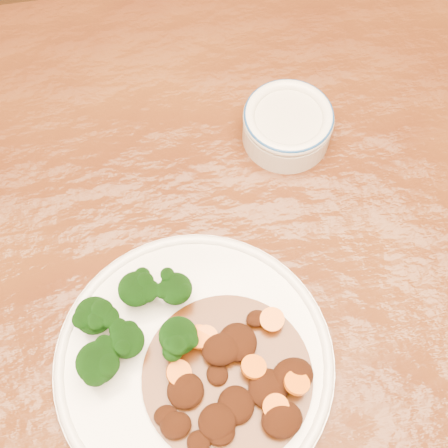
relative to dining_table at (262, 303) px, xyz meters
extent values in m
plane|color=#492A12|center=(0.00, 0.00, -0.67)|extent=(4.00, 4.00, 0.00)
cube|color=#572B0F|center=(0.00, 0.00, 0.06)|extent=(1.58, 1.05, 0.04)
cylinder|color=white|center=(-0.10, -0.07, 0.09)|extent=(0.28, 0.28, 0.01)
torus|color=white|center=(-0.10, -0.07, 0.09)|extent=(0.28, 0.28, 0.01)
cylinder|color=#639C50|center=(-0.10, 0.00, 0.10)|extent=(0.01, 0.01, 0.02)
ellipsoid|color=black|center=(-0.10, 0.00, 0.12)|extent=(0.03, 0.03, 0.03)
cylinder|color=#639C50|center=(-0.15, -0.04, 0.10)|extent=(0.01, 0.01, 0.02)
ellipsoid|color=black|center=(-0.15, -0.04, 0.12)|extent=(0.03, 0.03, 0.03)
cylinder|color=#639C50|center=(-0.13, 0.01, 0.10)|extent=(0.01, 0.01, 0.02)
ellipsoid|color=black|center=(-0.13, 0.01, 0.12)|extent=(0.04, 0.04, 0.03)
cylinder|color=#639C50|center=(-0.18, -0.05, 0.10)|extent=(0.01, 0.01, 0.02)
ellipsoid|color=black|center=(-0.18, -0.05, 0.12)|extent=(0.04, 0.04, 0.03)
cylinder|color=#639C50|center=(-0.11, -0.05, 0.10)|extent=(0.01, 0.01, 0.02)
ellipsoid|color=black|center=(-0.11, -0.05, 0.12)|extent=(0.04, 0.04, 0.03)
cylinder|color=#639C50|center=(-0.18, -0.01, 0.10)|extent=(0.01, 0.01, 0.02)
ellipsoid|color=black|center=(-0.18, -0.01, 0.12)|extent=(0.04, 0.04, 0.03)
cylinder|color=#492107|center=(-0.07, -0.09, 0.09)|extent=(0.17, 0.17, 0.00)
ellipsoid|color=black|center=(-0.11, -0.10, 0.10)|extent=(0.04, 0.04, 0.02)
ellipsoid|color=black|center=(-0.07, -0.12, 0.10)|extent=(0.04, 0.04, 0.02)
ellipsoid|color=black|center=(-0.14, -0.11, 0.10)|extent=(0.02, 0.02, 0.01)
ellipsoid|color=black|center=(-0.05, -0.07, 0.11)|extent=(0.04, 0.04, 0.02)
ellipsoid|color=black|center=(-0.08, -0.09, 0.10)|extent=(0.02, 0.02, 0.01)
ellipsoid|color=black|center=(-0.13, -0.13, 0.10)|extent=(0.03, 0.03, 0.01)
ellipsoid|color=black|center=(-0.09, -0.13, 0.11)|extent=(0.04, 0.03, 0.02)
ellipsoid|color=black|center=(-0.03, -0.15, 0.11)|extent=(0.04, 0.03, 0.02)
ellipsoid|color=black|center=(-0.09, -0.14, 0.11)|extent=(0.03, 0.02, 0.01)
ellipsoid|color=black|center=(-0.07, -0.07, 0.11)|extent=(0.04, 0.03, 0.02)
ellipsoid|color=black|center=(-0.01, -0.11, 0.11)|extent=(0.04, 0.03, 0.02)
ellipsoid|color=black|center=(-0.03, -0.05, 0.10)|extent=(0.02, 0.02, 0.01)
ellipsoid|color=black|center=(-0.09, -0.14, 0.11)|extent=(0.03, 0.02, 0.01)
ellipsoid|color=black|center=(-0.09, -0.14, 0.11)|extent=(0.03, 0.03, 0.02)
ellipsoid|color=black|center=(-0.11, -0.15, 0.11)|extent=(0.02, 0.02, 0.01)
ellipsoid|color=black|center=(-0.04, -0.12, 0.10)|extent=(0.04, 0.04, 0.02)
cylinder|color=#E05D0C|center=(-0.04, -0.09, 0.11)|extent=(0.03, 0.03, 0.01)
cylinder|color=#E05D0C|center=(-0.01, -0.05, 0.11)|extent=(0.03, 0.03, 0.01)
cylinder|color=#E05D0C|center=(-0.04, -0.14, 0.11)|extent=(0.03, 0.03, 0.01)
cylinder|color=#E05D0C|center=(-0.08, -0.05, 0.11)|extent=(0.02, 0.03, 0.01)
cylinder|color=#E05D0C|center=(-0.11, -0.05, 0.11)|extent=(0.03, 0.03, 0.01)
cylinder|color=#E05D0C|center=(-0.11, -0.05, 0.12)|extent=(0.03, 0.03, 0.02)
cylinder|color=#E05D0C|center=(-0.11, -0.08, 0.11)|extent=(0.03, 0.03, 0.01)
cylinder|color=#E05D0C|center=(-0.09, -0.05, 0.11)|extent=(0.03, 0.03, 0.01)
cylinder|color=#E05D0C|center=(-0.01, -0.12, 0.12)|extent=(0.03, 0.03, 0.01)
cylinder|color=silver|center=(0.08, 0.17, 0.10)|extent=(0.10, 0.10, 0.03)
cylinder|color=silver|center=(0.08, 0.17, 0.12)|extent=(0.08, 0.08, 0.01)
torus|color=silver|center=(0.08, 0.17, 0.12)|extent=(0.11, 0.11, 0.01)
torus|color=navy|center=(0.08, 0.17, 0.12)|extent=(0.10, 0.10, 0.00)
camera|label=1|loc=(-0.11, -0.22, 0.70)|focal=50.00mm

